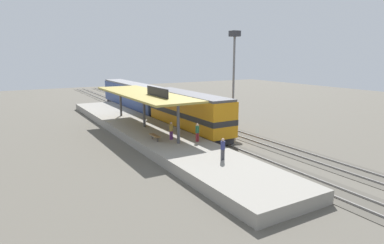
% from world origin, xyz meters
% --- Properties ---
extents(ground_plane, '(120.00, 120.00, 0.00)m').
position_xyz_m(ground_plane, '(2.00, 0.00, 0.00)').
color(ground_plane, '#5B564C').
extents(track_near, '(3.20, 110.00, 0.16)m').
position_xyz_m(track_near, '(0.00, 0.00, 0.03)').
color(track_near, '#4E4941').
rests_on(track_near, ground).
extents(track_far, '(3.20, 110.00, 0.16)m').
position_xyz_m(track_far, '(4.60, 0.00, 0.03)').
color(track_far, '#4E4941').
rests_on(track_far, ground).
extents(platform, '(6.00, 44.00, 0.90)m').
position_xyz_m(platform, '(-4.60, 0.00, 0.45)').
color(platform, gray).
rests_on(platform, ground).
extents(station_canopy, '(5.20, 18.00, 4.70)m').
position_xyz_m(station_canopy, '(-4.60, -0.09, 4.53)').
color(station_canopy, '#47474C').
rests_on(station_canopy, platform).
extents(platform_bench, '(0.44, 1.70, 0.50)m').
position_xyz_m(platform_bench, '(-6.00, -5.93, 1.34)').
color(platform_bench, '#333338').
rests_on(platform_bench, platform).
extents(locomotive, '(2.93, 14.43, 4.44)m').
position_xyz_m(locomotive, '(0.00, -1.75, 2.41)').
color(locomotive, '#28282D').
rests_on(locomotive, track_near).
extents(passenger_carriage_single, '(2.90, 20.00, 4.24)m').
position_xyz_m(passenger_carriage_single, '(0.00, 16.25, 2.31)').
color(passenger_carriage_single, '#28282D').
rests_on(passenger_carriage_single, track_near).
extents(light_mast, '(1.10, 1.10, 11.70)m').
position_xyz_m(light_mast, '(7.80, 0.20, 8.40)').
color(light_mast, slate).
rests_on(light_mast, ground).
extents(person_waiting, '(0.34, 0.34, 1.71)m').
position_xyz_m(person_waiting, '(-4.55, -6.47, 1.85)').
color(person_waiting, '#663375').
rests_on(person_waiting, platform).
extents(person_walking, '(0.34, 0.34, 1.71)m').
position_xyz_m(person_walking, '(-3.97, -13.96, 1.85)').
color(person_walking, '#4C4C51').
rests_on(person_walking, platform).
extents(person_boarding, '(0.34, 0.34, 1.71)m').
position_xyz_m(person_boarding, '(-2.81, -8.35, 1.85)').
color(person_boarding, maroon).
rests_on(person_boarding, platform).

